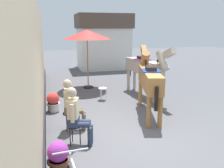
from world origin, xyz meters
name	(u,v)px	position (x,y,z in m)	size (l,w,h in m)	color
ground_plane	(109,99)	(0.00, 3.00, 0.00)	(40.00, 40.00, 0.00)	#56565B
pub_facade_wall	(35,70)	(-2.55, 1.50, 1.54)	(0.34, 14.00, 3.40)	#CCB793
distant_cottage	(103,41)	(1.40, 9.85, 1.80)	(3.40, 2.60, 3.50)	silver
seated_visitor_near	(76,113)	(-1.65, -0.22, 0.78)	(0.61, 0.48, 1.39)	black
seated_visitor_far	(71,102)	(-1.67, 0.63, 0.78)	(0.61, 0.49, 1.39)	black
saddled_horse_near	(149,78)	(0.80, 1.21, 1.16)	(1.08, 2.92, 2.06)	#9E6B38
saddled_horse_far	(146,67)	(1.48, 3.07, 1.16)	(0.78, 2.98, 2.06)	#B2A899
flower_planter_near	(58,157)	(-2.12, -1.23, 0.33)	(0.43, 0.43, 0.64)	brown
flower_planter_far	(53,102)	(-2.11, 2.20, 0.33)	(0.43, 0.43, 0.64)	beige
cafe_parasol	(87,35)	(-0.48, 4.94, 2.36)	(2.10, 2.10, 2.58)	black
spare_stool_white	(103,89)	(-0.26, 3.01, 0.40)	(0.32, 0.32, 0.46)	white
satchel_bag	(73,114)	(-1.55, 1.52, 0.10)	(0.28, 0.12, 0.20)	brown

